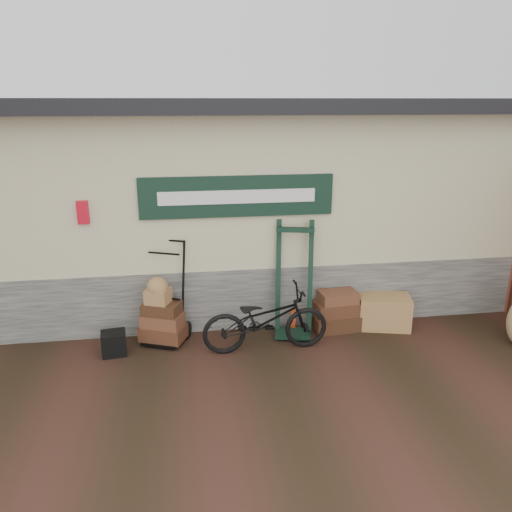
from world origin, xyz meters
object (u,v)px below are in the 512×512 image
(green_barrow, at_px, (294,279))
(black_trunk, at_px, (114,343))
(bicycle, at_px, (265,316))
(wicker_hamper, at_px, (384,311))
(porter_trolley, at_px, (166,291))
(suitcase_stack, at_px, (335,310))

(green_barrow, bearing_deg, black_trunk, -159.82)
(black_trunk, bearing_deg, bicycle, -5.00)
(wicker_hamper, bearing_deg, porter_trolley, 178.40)
(porter_trolley, xyz_separation_m, green_barrow, (1.76, -0.07, 0.10))
(porter_trolley, height_order, black_trunk, porter_trolley)
(suitcase_stack, bearing_deg, bicycle, -156.63)
(black_trunk, height_order, bicycle, bicycle)
(suitcase_stack, distance_m, wicker_hamper, 0.73)
(porter_trolley, height_order, wicker_hamper, porter_trolley)
(wicker_hamper, bearing_deg, green_barrow, 179.31)
(suitcase_stack, relative_size, black_trunk, 2.12)
(green_barrow, relative_size, suitcase_stack, 2.44)
(porter_trolley, bearing_deg, suitcase_stack, 21.31)
(black_trunk, xyz_separation_m, bicycle, (1.97, -0.17, 0.33))
(porter_trolley, height_order, bicycle, porter_trolley)
(green_barrow, height_order, black_trunk, green_barrow)
(green_barrow, xyz_separation_m, bicycle, (-0.48, -0.47, -0.32))
(porter_trolley, distance_m, suitcase_stack, 2.42)
(porter_trolley, height_order, suitcase_stack, porter_trolley)
(green_barrow, height_order, suitcase_stack, green_barrow)
(porter_trolley, distance_m, green_barrow, 1.77)
(suitcase_stack, distance_m, bicycle, 1.22)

